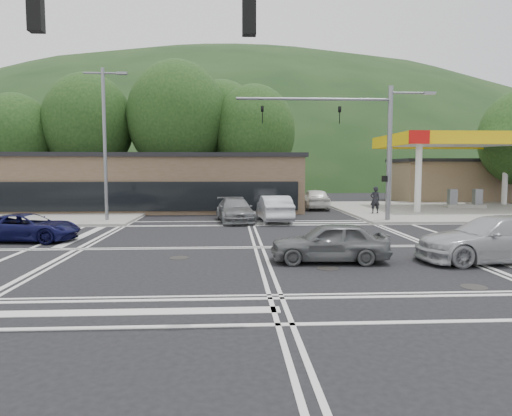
{
  "coord_description": "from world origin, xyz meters",
  "views": [
    {
      "loc": [
        -1.1,
        -18.35,
        3.24
      ],
      "look_at": [
        0.03,
        2.49,
        1.4
      ],
      "focal_mm": 32.0,
      "sensor_mm": 36.0,
      "label": 1
    }
  ],
  "objects": [
    {
      "name": "ground",
      "position": [
        0.0,
        0.0,
        0.0
      ],
      "size": [
        120.0,
        120.0,
        0.0
      ],
      "primitive_type": "plane",
      "color": "black",
      "rests_on": "ground"
    },
    {
      "name": "sidewalk_ne",
      "position": [
        15.0,
        15.0,
        0.07
      ],
      "size": [
        16.0,
        16.0,
        0.15
      ],
      "primitive_type": "cube",
      "color": "gray",
      "rests_on": "ground"
    },
    {
      "name": "sidewalk_nw",
      "position": [
        -15.0,
        15.0,
        0.07
      ],
      "size": [
        16.0,
        16.0,
        0.15
      ],
      "primitive_type": "cube",
      "color": "gray",
      "rests_on": "ground"
    },
    {
      "name": "gas_station_canopy",
      "position": [
        16.99,
        15.99,
        5.04
      ],
      "size": [
        12.32,
        8.34,
        5.75
      ],
      "color": "silver",
      "rests_on": "ground"
    },
    {
      "name": "convenience_store",
      "position": [
        20.0,
        25.0,
        1.9
      ],
      "size": [
        10.0,
        6.0,
        3.8
      ],
      "primitive_type": "cube",
      "color": "#846B4F",
      "rests_on": "ground"
    },
    {
      "name": "commercial_row",
      "position": [
        -8.0,
        17.0,
        2.0
      ],
      "size": [
        24.0,
        8.0,
        4.0
      ],
      "primitive_type": "cube",
      "color": "brown",
      "rests_on": "ground"
    },
    {
      "name": "hill_north",
      "position": [
        0.0,
        90.0,
        0.0
      ],
      "size": [
        252.0,
        126.0,
        140.0
      ],
      "primitive_type": "ellipsoid",
      "color": "#193317",
      "rests_on": "ground"
    },
    {
      "name": "tree_n_a",
      "position": [
        -14.0,
        24.0,
        7.14
      ],
      "size": [
        8.0,
        8.0,
        11.75
      ],
      "color": "#382619",
      "rests_on": "ground"
    },
    {
      "name": "tree_n_b",
      "position": [
        -6.0,
        24.0,
        7.79
      ],
      "size": [
        9.0,
        9.0,
        12.98
      ],
      "color": "#382619",
      "rests_on": "ground"
    },
    {
      "name": "tree_n_c",
      "position": [
        1.0,
        24.0,
        6.49
      ],
      "size": [
        7.6,
        7.6,
        10.87
      ],
      "color": "#382619",
      "rests_on": "ground"
    },
    {
      "name": "tree_n_d",
      "position": [
        -20.0,
        23.0,
        5.84
      ],
      "size": [
        6.8,
        6.8,
        9.76
      ],
      "color": "#382619",
      "rests_on": "ground"
    },
    {
      "name": "tree_n_e",
      "position": [
        -2.0,
        28.0,
        7.14
      ],
      "size": [
        8.4,
        8.4,
        11.98
      ],
      "color": "#382619",
      "rests_on": "ground"
    },
    {
      "name": "streetlight_nw",
      "position": [
        -8.44,
        9.0,
        5.05
      ],
      "size": [
        2.5,
        0.25,
        9.0
      ],
      "color": "slate",
      "rests_on": "ground"
    },
    {
      "name": "signal_mast_ne",
      "position": [
        6.95,
        8.2,
        5.07
      ],
      "size": [
        11.65,
        0.3,
        8.0
      ],
      "color": "slate",
      "rests_on": "ground"
    },
    {
      "name": "car_blue_west",
      "position": [
        -10.09,
        2.16,
        0.61
      ],
      "size": [
        4.6,
        2.46,
        1.23
      ],
      "primitive_type": "imported",
      "rotation": [
        0.0,
        0.0,
        1.47
      ],
      "color": "#0D0E3A",
      "rests_on": "ground"
    },
    {
      "name": "car_grey_center",
      "position": [
        2.27,
        -2.96,
        0.69
      ],
      "size": [
        4.15,
        1.88,
        1.38
      ],
      "primitive_type": "imported",
      "rotation": [
        0.0,
        0.0,
        -1.63
      ],
      "color": "slate",
      "rests_on": "ground"
    },
    {
      "name": "car_silver_east",
      "position": [
        8.0,
        -3.22,
        0.79
      ],
      "size": [
        5.54,
        2.45,
        1.58
      ],
      "primitive_type": "imported",
      "rotation": [
        0.0,
        0.0,
        -1.53
      ],
      "color": "#A9ACB1",
      "rests_on": "ground"
    },
    {
      "name": "car_queue_a",
      "position": [
        1.48,
        9.0,
        0.79
      ],
      "size": [
        1.96,
        4.89,
        1.58
      ],
      "primitive_type": "imported",
      "rotation": [
        0.0,
        0.0,
        3.2
      ],
      "color": "silver",
      "rests_on": "ground"
    },
    {
      "name": "car_queue_b",
      "position": [
        5.5,
        17.21,
        0.81
      ],
      "size": [
        2.07,
        4.81,
        1.62
      ],
      "primitive_type": "imported",
      "rotation": [
        0.0,
        0.0,
        3.11
      ],
      "color": "white",
      "rests_on": "ground"
    },
    {
      "name": "car_northbound",
      "position": [
        -0.89,
        9.0,
        0.71
      ],
      "size": [
        2.58,
        5.08,
        1.41
      ],
      "primitive_type": "imported",
      "rotation": [
        0.0,
        0.0,
        0.13
      ],
      "color": "slate",
      "rests_on": "ground"
    },
    {
      "name": "pedestrian",
      "position": [
        8.66,
        12.09,
        1.06
      ],
      "size": [
        0.69,
        0.47,
        1.83
      ],
      "primitive_type": "imported",
      "rotation": [
        0.0,
        0.0,
        3.19
      ],
      "color": "black",
      "rests_on": "sidewalk_ne"
    }
  ]
}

